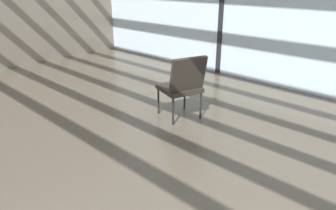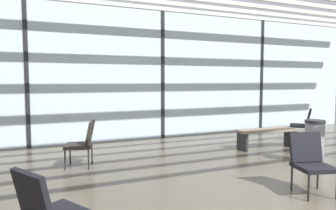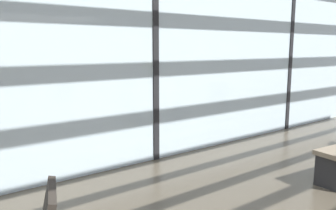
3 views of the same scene
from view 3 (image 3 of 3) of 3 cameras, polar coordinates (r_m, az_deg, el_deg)
The scene contains 4 objects.
glass_curtain_wall at distance 5.33m, azimuth -2.33°, elevation 9.68°, with size 14.00×0.08×3.56m, color silver.
window_mullion_1 at distance 5.33m, azimuth -2.33°, elevation 9.68°, with size 0.10×0.12×3.56m, color black.
window_mullion_2 at distance 7.87m, azimuth 19.42°, elevation 9.10°, with size 0.10×0.12×3.56m, color black.
parked_airplane at distance 10.19m, azimuth -13.33°, elevation 10.42°, with size 11.31×3.94×3.94m.
Camera 3 is at (-3.03, 0.81, 1.76)m, focal length 36.87 mm.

